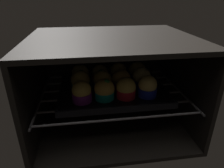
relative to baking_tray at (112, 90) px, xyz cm
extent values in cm
cube|color=black|center=(0.00, 0.11, -15.43)|extent=(59.00, 47.00, 1.50)
cube|color=black|center=(0.00, 0.11, 20.07)|extent=(59.00, 47.00, 1.50)
cube|color=black|center=(0.00, 22.86, 2.32)|extent=(59.00, 1.50, 34.00)
cube|color=black|center=(-28.75, 0.11, 2.32)|extent=(1.50, 47.00, 34.00)
cube|color=black|center=(28.75, 0.11, 2.32)|extent=(1.50, 47.00, 34.00)
cylinder|color=#4C494C|center=(0.00, -18.89, -1.08)|extent=(54.00, 0.80, 0.80)
cylinder|color=#4C494C|center=(0.00, -11.29, -1.08)|extent=(54.00, 0.80, 0.80)
cylinder|color=#4C494C|center=(0.00, -3.69, -1.08)|extent=(54.00, 0.80, 0.80)
cylinder|color=#4C494C|center=(0.00, 3.91, -1.08)|extent=(54.00, 0.80, 0.80)
cylinder|color=#4C494C|center=(0.00, 11.51, -1.08)|extent=(54.00, 0.80, 0.80)
cylinder|color=#4C494C|center=(0.00, 19.11, -1.08)|extent=(54.00, 0.80, 0.80)
cylinder|color=#4C494C|center=(-27.00, 0.11, -1.08)|extent=(0.80, 42.00, 0.80)
cylinder|color=#4C494C|center=(27.00, 0.11, -1.08)|extent=(0.80, 42.00, 0.80)
cube|color=black|center=(0.00, 0.00, -0.08)|extent=(40.22, 32.22, 1.20)
cube|color=black|center=(0.00, -15.71, 1.02)|extent=(40.22, 0.80, 1.00)
cube|color=black|center=(0.00, 15.71, 1.02)|extent=(40.22, 0.80, 1.00)
cube|color=black|center=(-19.71, 0.00, 1.02)|extent=(0.80, 32.22, 1.00)
cube|color=black|center=(19.71, 0.00, 1.02)|extent=(0.80, 32.22, 1.00)
cylinder|color=#7A238C|center=(-11.69, -8.29, 2.15)|extent=(6.86, 6.86, 3.24)
sphere|color=gold|center=(-11.69, -8.29, 4.77)|extent=(6.67, 6.67, 6.67)
sphere|color=#28702D|center=(-11.68, -8.27, 6.86)|extent=(2.44, 2.44, 2.44)
cylinder|color=#0C8C84|center=(-3.81, -7.74, 2.15)|extent=(6.86, 6.86, 3.24)
sphere|color=gold|center=(-3.81, -7.74, 4.45)|extent=(7.17, 7.17, 7.17)
sphere|color=#28702D|center=(-3.12, -8.40, 7.12)|extent=(2.31, 2.31, 2.31)
cylinder|color=red|center=(3.91, -7.68, 2.15)|extent=(6.86, 6.86, 3.24)
sphere|color=gold|center=(3.91, -7.68, 4.57)|extent=(7.05, 7.05, 7.05)
cylinder|color=#1928B7|center=(11.81, -7.74, 2.15)|extent=(6.86, 6.86, 3.24)
sphere|color=#DBBC60|center=(11.81, -7.74, 5.00)|extent=(6.69, 6.69, 6.69)
cylinder|color=#0C8C84|center=(-12.02, 0.06, 2.15)|extent=(6.86, 6.86, 3.24)
sphere|color=gold|center=(-12.02, 0.06, 5.00)|extent=(7.15, 7.15, 7.15)
sphere|color=#28702D|center=(-11.59, 0.70, 7.59)|extent=(2.21, 2.21, 2.21)
cylinder|color=#1928B7|center=(-3.64, 0.40, 2.15)|extent=(6.86, 6.86, 3.24)
sphere|color=gold|center=(-3.64, 0.40, 4.47)|extent=(7.12, 7.12, 7.12)
sphere|color=#1E6023|center=(-4.17, 1.27, 7.23)|extent=(1.98, 1.98, 1.98)
cylinder|color=#7A238C|center=(3.70, 0.14, 2.15)|extent=(6.86, 6.86, 3.24)
sphere|color=gold|center=(3.70, 0.14, 4.38)|extent=(7.29, 7.29, 7.29)
cylinder|color=#1928B7|center=(11.69, -0.18, 2.15)|extent=(6.86, 6.86, 3.24)
sphere|color=#E0CC7A|center=(11.69, -0.18, 5.13)|extent=(7.04, 7.04, 7.04)
cylinder|color=#1928B7|center=(-12.14, 8.18, 2.15)|extent=(6.86, 6.86, 3.24)
sphere|color=#DBBC60|center=(-12.14, 8.18, 4.66)|extent=(7.05, 7.05, 7.05)
cylinder|color=red|center=(-4.02, 7.60, 2.15)|extent=(6.86, 6.86, 3.24)
sphere|color=#DBBC60|center=(-4.02, 7.60, 4.48)|extent=(6.61, 6.61, 6.61)
cylinder|color=#7A238C|center=(3.91, 8.16, 2.15)|extent=(6.86, 6.86, 3.24)
sphere|color=gold|center=(3.91, 8.16, 4.90)|extent=(6.62, 6.62, 6.62)
cylinder|color=#1928B7|center=(12.00, 7.60, 2.15)|extent=(6.86, 6.86, 3.24)
sphere|color=gold|center=(12.00, 7.60, 5.01)|extent=(6.92, 6.92, 6.92)
camera|label=1|loc=(-10.16, -70.26, 35.09)|focal=32.17mm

